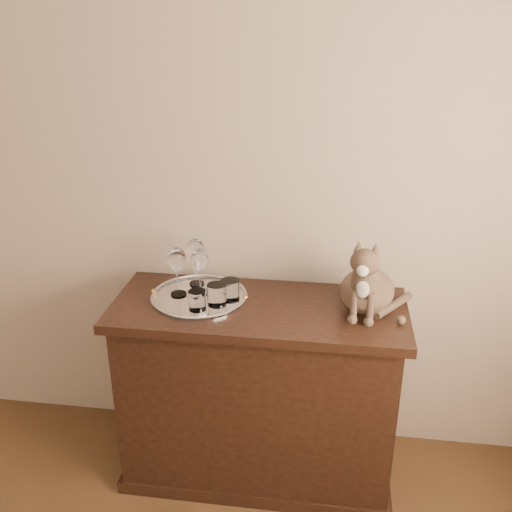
{
  "coord_description": "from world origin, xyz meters",
  "views": [
    {
      "loc": [
        0.88,
        -0.09,
        1.94
      ],
      "look_at": [
        0.59,
        1.95,
        1.06
      ],
      "focal_mm": 40.0,
      "sensor_mm": 36.0,
      "label": 1
    }
  ],
  "objects_px": {
    "wine_glass_b": "(196,262)",
    "tumbler_a": "(217,295)",
    "tray": "(199,297)",
    "tumbler_b": "(197,300)",
    "cat": "(369,271)",
    "tumbler_c": "(230,290)",
    "sideboard": "(258,392)",
    "wine_glass_c": "(177,271)",
    "wine_glass_d": "(200,271)"
  },
  "relations": [
    {
      "from": "wine_glass_b",
      "to": "tumbler_a",
      "type": "relative_size",
      "value": 2.36
    },
    {
      "from": "tray",
      "to": "tumbler_b",
      "type": "distance_m",
      "value": 0.12
    },
    {
      "from": "tumbler_b",
      "to": "cat",
      "type": "relative_size",
      "value": 0.24
    },
    {
      "from": "tumbler_c",
      "to": "sideboard",
      "type": "bearing_deg",
      "value": -9.76
    },
    {
      "from": "tumbler_c",
      "to": "cat",
      "type": "height_order",
      "value": "cat"
    },
    {
      "from": "tumbler_c",
      "to": "tumbler_a",
      "type": "bearing_deg",
      "value": -132.09
    },
    {
      "from": "wine_glass_c",
      "to": "tumbler_c",
      "type": "bearing_deg",
      "value": -3.97
    },
    {
      "from": "wine_glass_b",
      "to": "wine_glass_d",
      "type": "xyz_separation_m",
      "value": [
        0.04,
        -0.08,
        -0.01
      ]
    },
    {
      "from": "tray",
      "to": "wine_glass_c",
      "type": "bearing_deg",
      "value": 175.75
    },
    {
      "from": "tumbler_c",
      "to": "tray",
      "type": "bearing_deg",
      "value": 176.22
    },
    {
      "from": "tumbler_b",
      "to": "wine_glass_c",
      "type": "bearing_deg",
      "value": 133.31
    },
    {
      "from": "tray",
      "to": "wine_glass_d",
      "type": "xyz_separation_m",
      "value": [
        -0.0,
        0.04,
        0.1
      ]
    },
    {
      "from": "sideboard",
      "to": "wine_glass_c",
      "type": "bearing_deg",
      "value": 173.99
    },
    {
      "from": "sideboard",
      "to": "tumbler_a",
      "type": "relative_size",
      "value": 13.46
    },
    {
      "from": "wine_glass_c",
      "to": "tumbler_b",
      "type": "distance_m",
      "value": 0.17
    },
    {
      "from": "wine_glass_c",
      "to": "tumbler_c",
      "type": "xyz_separation_m",
      "value": [
        0.22,
        -0.02,
        -0.06
      ]
    },
    {
      "from": "tumbler_b",
      "to": "cat",
      "type": "height_order",
      "value": "cat"
    },
    {
      "from": "wine_glass_b",
      "to": "wine_glass_c",
      "type": "height_order",
      "value": "wine_glass_c"
    },
    {
      "from": "tumbler_c",
      "to": "cat",
      "type": "bearing_deg",
      "value": 1.28
    },
    {
      "from": "tumbler_a",
      "to": "wine_glass_c",
      "type": "bearing_deg",
      "value": 159.77
    },
    {
      "from": "tumbler_b",
      "to": "wine_glass_d",
      "type": "bearing_deg",
      "value": 97.84
    },
    {
      "from": "wine_glass_b",
      "to": "cat",
      "type": "height_order",
      "value": "cat"
    },
    {
      "from": "wine_glass_c",
      "to": "tumbler_c",
      "type": "relative_size",
      "value": 2.42
    },
    {
      "from": "sideboard",
      "to": "cat",
      "type": "relative_size",
      "value": 3.64
    },
    {
      "from": "tray",
      "to": "cat",
      "type": "bearing_deg",
      "value": 0.29
    },
    {
      "from": "tumbler_a",
      "to": "tray",
      "type": "bearing_deg",
      "value": 146.3
    },
    {
      "from": "tumbler_a",
      "to": "wine_glass_b",
      "type": "bearing_deg",
      "value": 125.77
    },
    {
      "from": "wine_glass_c",
      "to": "tumbler_a",
      "type": "height_order",
      "value": "wine_glass_c"
    },
    {
      "from": "tray",
      "to": "tumbler_a",
      "type": "distance_m",
      "value": 0.12
    },
    {
      "from": "tray",
      "to": "tumbler_b",
      "type": "xyz_separation_m",
      "value": [
        0.02,
        -0.11,
        0.04
      ]
    },
    {
      "from": "sideboard",
      "to": "tumbler_c",
      "type": "height_order",
      "value": "tumbler_c"
    },
    {
      "from": "wine_glass_d",
      "to": "tumbler_a",
      "type": "height_order",
      "value": "wine_glass_d"
    },
    {
      "from": "tray",
      "to": "tumbler_a",
      "type": "relative_size",
      "value": 4.49
    },
    {
      "from": "wine_glass_d",
      "to": "cat",
      "type": "relative_size",
      "value": 0.61
    },
    {
      "from": "sideboard",
      "to": "cat",
      "type": "xyz_separation_m",
      "value": [
        0.43,
        0.03,
        0.59
      ]
    },
    {
      "from": "tray",
      "to": "sideboard",
      "type": "bearing_deg",
      "value": -6.63
    },
    {
      "from": "tray",
      "to": "tumbler_c",
      "type": "height_order",
      "value": "tumbler_c"
    },
    {
      "from": "tray",
      "to": "cat",
      "type": "relative_size",
      "value": 1.21
    },
    {
      "from": "tumbler_a",
      "to": "cat",
      "type": "height_order",
      "value": "cat"
    },
    {
      "from": "cat",
      "to": "wine_glass_b",
      "type": "bearing_deg",
      "value": -177.6
    },
    {
      "from": "tray",
      "to": "tumbler_b",
      "type": "height_order",
      "value": "tumbler_b"
    },
    {
      "from": "sideboard",
      "to": "cat",
      "type": "height_order",
      "value": "cat"
    },
    {
      "from": "tumbler_a",
      "to": "tumbler_c",
      "type": "height_order",
      "value": "tumbler_a"
    },
    {
      "from": "tumbler_b",
      "to": "tumbler_c",
      "type": "relative_size",
      "value": 0.92
    },
    {
      "from": "tumbler_a",
      "to": "wine_glass_d",
      "type": "bearing_deg",
      "value": 132.73
    },
    {
      "from": "sideboard",
      "to": "tray",
      "type": "relative_size",
      "value": 3.0
    },
    {
      "from": "wine_glass_b",
      "to": "wine_glass_c",
      "type": "bearing_deg",
      "value": -115.02
    },
    {
      "from": "wine_glass_d",
      "to": "tumbler_a",
      "type": "relative_size",
      "value": 2.24
    },
    {
      "from": "sideboard",
      "to": "wine_glass_c",
      "type": "distance_m",
      "value": 0.64
    },
    {
      "from": "wine_glass_c",
      "to": "cat",
      "type": "xyz_separation_m",
      "value": [
        0.77,
        -0.0,
        0.05
      ]
    }
  ]
}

